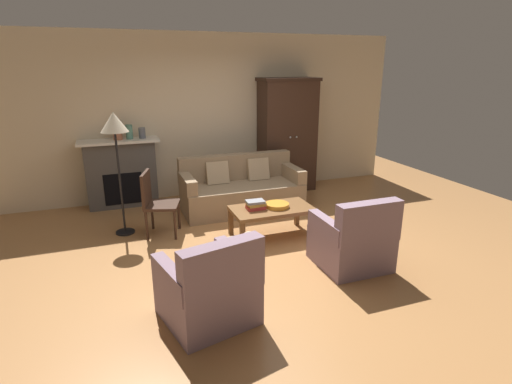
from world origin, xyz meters
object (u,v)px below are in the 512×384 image
(couch, at_px, (241,190))
(armchair_near_left, at_px, (209,290))
(armoire, at_px, (287,135))
(mantel_vase_jade, at_px, (129,132))
(mantel_vase_terracotta, at_px, (117,130))
(armchair_near_right, at_px, (353,242))
(dog, at_px, (233,245))
(floor_lamp, at_px, (115,130))
(fireplace, at_px, (122,173))
(fruit_bowl, at_px, (277,205))
(coffee_table, at_px, (272,211))
(side_chair_wooden, at_px, (155,199))
(book_stack, at_px, (256,205))
(mantel_vase_slate, at_px, (142,133))

(couch, relative_size, armchair_near_left, 2.08)
(armoire, relative_size, mantel_vase_jade, 8.85)
(couch, xyz_separation_m, mantel_vase_terracotta, (-1.79, 0.84, 0.95))
(armchair_near_right, bearing_deg, dog, 157.95)
(armchair_near_right, bearing_deg, armoire, 79.91)
(mantel_vase_terracotta, distance_m, floor_lamp, 1.23)
(fireplace, bearing_deg, fruit_bowl, -47.17)
(mantel_vase_jade, bearing_deg, couch, -27.41)
(fireplace, distance_m, coffee_table, 2.77)
(armoire, xyz_separation_m, armchair_near_left, (-2.38, -3.57, -0.71))
(coffee_table, relative_size, side_chair_wooden, 1.22)
(fruit_bowl, relative_size, armchair_near_right, 0.37)
(fruit_bowl, bearing_deg, fireplace, 132.83)
(mantel_vase_jade, xyz_separation_m, floor_lamp, (-0.24, -1.21, 0.23))
(mantel_vase_terracotta, bearing_deg, floor_lamp, -92.81)
(fruit_bowl, height_order, mantel_vase_terracotta, mantel_vase_terracotta)
(book_stack, relative_size, side_chair_wooden, 0.29)
(fireplace, xyz_separation_m, armchair_near_right, (2.40, -3.19, -0.25))
(armchair_near_left, xyz_separation_m, side_chair_wooden, (-0.20, 2.21, 0.20))
(book_stack, distance_m, mantel_vase_terracotta, 2.70)
(mantel_vase_terracotta, bearing_deg, mantel_vase_jade, 0.00)
(armchair_near_right, xyz_separation_m, floor_lamp, (-2.46, 1.96, 1.15))
(dog, bearing_deg, armchair_near_right, -22.05)
(book_stack, height_order, mantel_vase_terracotta, mantel_vase_terracotta)
(coffee_table, height_order, armchair_near_right, armchair_near_right)
(book_stack, relative_size, armchair_near_left, 0.29)
(mantel_vase_jade, bearing_deg, mantel_vase_terracotta, 180.00)
(fruit_bowl, bearing_deg, armoire, 62.46)
(mantel_vase_slate, bearing_deg, side_chair_wooden, -90.54)
(fireplace, distance_m, book_stack, 2.60)
(mantel_vase_terracotta, bearing_deg, armchair_near_right, -52.94)
(mantel_vase_slate, bearing_deg, mantel_vase_jade, 180.00)
(side_chair_wooden, height_order, floor_lamp, floor_lamp)
(couch, bearing_deg, fireplace, 154.52)
(armchair_near_left, bearing_deg, couch, 66.38)
(armoire, distance_m, coffee_table, 2.36)
(armchair_near_left, relative_size, dog, 1.61)
(mantel_vase_slate, xyz_separation_m, dog, (0.72, -2.65, -0.96))
(side_chair_wooden, bearing_deg, fireplace, 104.31)
(armoire, bearing_deg, side_chair_wooden, -152.26)
(book_stack, relative_size, mantel_vase_jade, 1.14)
(coffee_table, xyz_separation_m, floor_lamp, (-1.90, 0.83, 1.10))
(armoire, xyz_separation_m, fruit_bowl, (-1.04, -1.99, -0.58))
(armoire, bearing_deg, armchair_near_right, -100.09)
(fruit_bowl, relative_size, dog, 0.57)
(mantel_vase_terracotta, relative_size, dog, 0.53)
(armchair_near_right, bearing_deg, fruit_bowl, 113.19)
(fireplace, distance_m, armchair_near_right, 4.00)
(fruit_bowl, xyz_separation_m, side_chair_wooden, (-1.55, 0.63, 0.06))
(fruit_bowl, distance_m, dog, 1.03)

